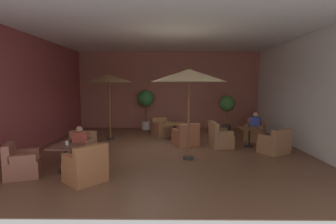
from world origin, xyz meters
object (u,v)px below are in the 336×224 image
armchair_mid_center_east (255,133)px  cafe_table_front_left (66,152)px  iced_drink_cup (67,143)px  armchair_front_right_east (186,137)px  armchair_mid_center_north (275,144)px  cafe_table_front_right (175,127)px  potted_tree_mid_left (227,107)px  armchair_front_left_south (21,164)px  armchair_mid_center_south (220,138)px  armchair_front_right_north (162,129)px  armchair_front_left_north (86,168)px  cafe_table_mid_center (249,132)px  patron_blue_shirt (80,138)px  patio_umbrella_center_beige (109,79)px  patio_umbrella_tall_red (189,76)px  patron_by_window (255,122)px  armchair_front_left_east (81,150)px  potted_tree_left_corner (146,101)px

armchair_mid_center_east → cafe_table_front_left: bearing=-148.1°
iced_drink_cup → cafe_table_front_left: bearing=-87.3°
armchair_front_right_east → armchair_mid_center_north: armchair_front_right_east is taller
cafe_table_front_right → potted_tree_mid_left: (2.35, 1.20, 0.68)m
armchair_mid_center_north → armchair_front_left_south: bearing=-162.5°
armchair_front_left_south → armchair_mid_center_south: bearing=29.1°
armchair_front_right_north → potted_tree_mid_left: potted_tree_mid_left is taller
armchair_front_left_north → cafe_table_mid_center: bearing=36.2°
cafe_table_front_left → armchair_mid_center_east: armchair_mid_center_east is taller
patron_blue_shirt → potted_tree_mid_left: bearing=38.9°
armchair_front_left_north → patio_umbrella_center_beige: (-0.52, 4.61, 2.12)m
patio_umbrella_tall_red → patio_umbrella_center_beige: (-2.98, 2.74, -0.02)m
patron_blue_shirt → armchair_front_right_north: bearing=59.9°
cafe_table_mid_center → armchair_mid_center_east: size_ratio=0.76×
armchair_front_right_east → patron_by_window: (2.77, 0.77, 0.45)m
armchair_front_right_east → armchair_mid_center_south: size_ratio=1.13×
cafe_table_mid_center → armchair_front_left_north: bearing=-143.8°
armchair_front_right_north → patio_umbrella_center_beige: bearing=-155.8°
patron_by_window → armchair_front_left_south: bearing=-149.6°
iced_drink_cup → armchair_front_left_east: bearing=88.1°
armchair_mid_center_east → patron_by_window: (-0.02, -0.03, 0.43)m
armchair_mid_center_south → patron_blue_shirt: patron_blue_shirt is taller
potted_tree_mid_left → armchair_front_right_east: bearing=-131.8°
armchair_front_right_north → potted_tree_mid_left: size_ratio=0.58×
potted_tree_mid_left → patron_blue_shirt: potted_tree_mid_left is taller
armchair_front_right_north → cafe_table_mid_center: size_ratio=1.32×
potted_tree_mid_left → patio_umbrella_center_beige: bearing=-166.3°
patio_umbrella_tall_red → potted_tree_left_corner: patio_umbrella_tall_red is taller
cafe_table_front_right → armchair_mid_center_north: size_ratio=0.75×
armchair_front_left_east → patio_umbrella_center_beige: 3.62m
cafe_table_front_left → patron_blue_shirt: size_ratio=1.25×
armchair_front_left_north → armchair_mid_center_north: 5.88m
armchair_front_right_north → patio_umbrella_center_beige: patio_umbrella_center_beige is taller
armchair_front_left_east → patron_blue_shirt: patron_blue_shirt is taller
cafe_table_mid_center → armchair_front_left_east: bearing=-162.0°
cafe_table_front_left → armchair_front_right_east: 4.37m
armchair_front_left_south → potted_tree_left_corner: (2.38, 6.73, 1.08)m
armchair_mid_center_east → potted_tree_mid_left: (-0.83, 1.39, 0.88)m
cafe_table_front_left → patio_umbrella_center_beige: 4.37m
armchair_front_right_east → patron_blue_shirt: bearing=-148.4°
armchair_front_left_north → armchair_front_right_north: 5.74m
armchair_front_right_north → armchair_mid_center_north: armchair_mid_center_north is taller
cafe_table_front_right → armchair_mid_center_south: bearing=-39.8°
patron_blue_shirt → armchair_mid_center_south: bearing=20.7°
cafe_table_front_right → armchair_mid_center_south: (1.58, -1.32, -0.19)m
patron_blue_shirt → armchair_front_left_north: bearing=-66.6°
armchair_front_left_north → armchair_front_left_east: 1.85m
cafe_table_front_right → potted_tree_mid_left: bearing=26.9°
cafe_table_front_left → potted_tree_left_corner: potted_tree_left_corner is taller
armchair_mid_center_north → armchair_mid_center_south: size_ratio=1.15×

